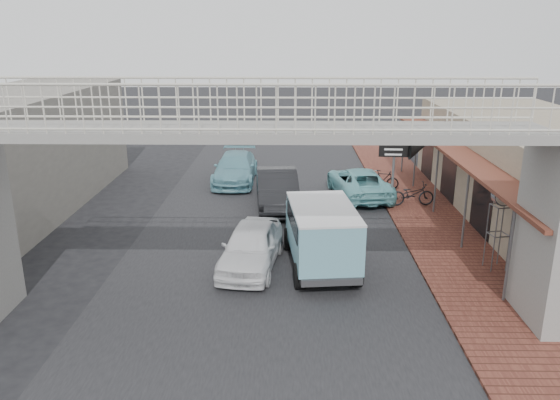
{
  "coord_description": "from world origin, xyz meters",
  "views": [
    {
      "loc": [
        0.74,
        -17.2,
        7.48
      ],
      "look_at": [
        0.42,
        1.09,
        1.8
      ],
      "focal_mm": 35.0,
      "sensor_mm": 36.0,
      "label": 1
    }
  ],
  "objects_px": {
    "dark_sedan": "(277,189)",
    "angkot_van": "(321,228)",
    "white_hatchback": "(251,246)",
    "angkot_curb": "(359,183)",
    "arrow_sign": "(415,147)",
    "street_clock": "(502,199)",
    "motorcycle_near": "(412,194)",
    "motorcycle_far": "(383,180)",
    "angkot_far": "(235,168)"
  },
  "relations": [
    {
      "from": "angkot_van",
      "to": "white_hatchback",
      "type": "bearing_deg",
      "value": 173.73
    },
    {
      "from": "dark_sedan",
      "to": "angkot_van",
      "type": "bearing_deg",
      "value": -81.03
    },
    {
      "from": "angkot_far",
      "to": "arrow_sign",
      "type": "bearing_deg",
      "value": -28.54
    },
    {
      "from": "motorcycle_far",
      "to": "dark_sedan",
      "type": "bearing_deg",
      "value": 131.47
    },
    {
      "from": "white_hatchback",
      "to": "motorcycle_far",
      "type": "distance_m",
      "value": 10.82
    },
    {
      "from": "angkot_far",
      "to": "motorcycle_near",
      "type": "height_order",
      "value": "angkot_far"
    },
    {
      "from": "white_hatchback",
      "to": "angkot_curb",
      "type": "bearing_deg",
      "value": 68.26
    },
    {
      "from": "angkot_curb",
      "to": "dark_sedan",
      "type": "bearing_deg",
      "value": 16.51
    },
    {
      "from": "dark_sedan",
      "to": "street_clock",
      "type": "height_order",
      "value": "street_clock"
    },
    {
      "from": "angkot_curb",
      "to": "motorcycle_far",
      "type": "relative_size",
      "value": 3.24
    },
    {
      "from": "dark_sedan",
      "to": "arrow_sign",
      "type": "relative_size",
      "value": 1.49
    },
    {
      "from": "angkot_van",
      "to": "street_clock",
      "type": "bearing_deg",
      "value": -7.53
    },
    {
      "from": "dark_sedan",
      "to": "angkot_curb",
      "type": "distance_m",
      "value": 4.15
    },
    {
      "from": "white_hatchback",
      "to": "motorcycle_near",
      "type": "distance_m",
      "value": 9.27
    },
    {
      "from": "angkot_far",
      "to": "street_clock",
      "type": "relative_size",
      "value": 1.78
    },
    {
      "from": "white_hatchback",
      "to": "angkot_curb",
      "type": "xyz_separation_m",
      "value": [
        4.5,
        8.08,
        -0.04
      ]
    },
    {
      "from": "motorcycle_near",
      "to": "angkot_far",
      "type": "bearing_deg",
      "value": 59.44
    },
    {
      "from": "street_clock",
      "to": "angkot_far",
      "type": "bearing_deg",
      "value": 120.79
    },
    {
      "from": "angkot_far",
      "to": "dark_sedan",
      "type": "bearing_deg",
      "value": -61.25
    },
    {
      "from": "angkot_far",
      "to": "arrow_sign",
      "type": "relative_size",
      "value": 1.5
    },
    {
      "from": "angkot_curb",
      "to": "street_clock",
      "type": "height_order",
      "value": "street_clock"
    },
    {
      "from": "motorcycle_near",
      "to": "white_hatchback",
      "type": "bearing_deg",
      "value": 130.52
    },
    {
      "from": "white_hatchback",
      "to": "arrow_sign",
      "type": "distance_m",
      "value": 9.17
    },
    {
      "from": "motorcycle_near",
      "to": "street_clock",
      "type": "distance_m",
      "value": 7.02
    },
    {
      "from": "motorcycle_far",
      "to": "arrow_sign",
      "type": "height_order",
      "value": "arrow_sign"
    },
    {
      "from": "angkot_van",
      "to": "motorcycle_near",
      "type": "bearing_deg",
      "value": 50.31
    },
    {
      "from": "angkot_van",
      "to": "motorcycle_far",
      "type": "distance_m",
      "value": 9.84
    },
    {
      "from": "angkot_curb",
      "to": "motorcycle_near",
      "type": "bearing_deg",
      "value": 135.45
    },
    {
      "from": "white_hatchback",
      "to": "arrow_sign",
      "type": "bearing_deg",
      "value": 50.48
    },
    {
      "from": "white_hatchback",
      "to": "angkot_van",
      "type": "bearing_deg",
      "value": 6.96
    },
    {
      "from": "angkot_far",
      "to": "street_clock",
      "type": "distance_m",
      "value": 14.45
    },
    {
      "from": "white_hatchback",
      "to": "motorcycle_far",
      "type": "height_order",
      "value": "white_hatchback"
    },
    {
      "from": "dark_sedan",
      "to": "angkot_curb",
      "type": "height_order",
      "value": "dark_sedan"
    },
    {
      "from": "angkot_van",
      "to": "arrow_sign",
      "type": "bearing_deg",
      "value": 49.44
    },
    {
      "from": "motorcycle_near",
      "to": "arrow_sign",
      "type": "bearing_deg",
      "value": 159.32
    },
    {
      "from": "angkot_curb",
      "to": "arrow_sign",
      "type": "relative_size",
      "value": 1.48
    },
    {
      "from": "motorcycle_near",
      "to": "motorcycle_far",
      "type": "height_order",
      "value": "motorcycle_near"
    },
    {
      "from": "motorcycle_near",
      "to": "angkot_curb",
      "type": "bearing_deg",
      "value": 49.23
    },
    {
      "from": "motorcycle_near",
      "to": "motorcycle_far",
      "type": "relative_size",
      "value": 1.28
    },
    {
      "from": "motorcycle_near",
      "to": "street_clock",
      "type": "relative_size",
      "value": 0.69
    },
    {
      "from": "motorcycle_far",
      "to": "street_clock",
      "type": "relative_size",
      "value": 0.54
    },
    {
      "from": "angkot_curb",
      "to": "angkot_van",
      "type": "bearing_deg",
      "value": 67.13
    },
    {
      "from": "motorcycle_near",
      "to": "dark_sedan",
      "type": "bearing_deg",
      "value": 87.05
    },
    {
      "from": "angkot_van",
      "to": "arrow_sign",
      "type": "relative_size",
      "value": 1.37
    },
    {
      "from": "angkot_curb",
      "to": "arrow_sign",
      "type": "distance_m",
      "value": 3.54
    },
    {
      "from": "angkot_curb",
      "to": "angkot_far",
      "type": "relative_size",
      "value": 0.99
    },
    {
      "from": "angkot_curb",
      "to": "street_clock",
      "type": "distance_m",
      "value": 9.12
    },
    {
      "from": "arrow_sign",
      "to": "dark_sedan",
      "type": "bearing_deg",
      "value": -179.61
    },
    {
      "from": "street_clock",
      "to": "arrow_sign",
      "type": "xyz_separation_m",
      "value": [
        -1.4,
        6.29,
        0.37
      ]
    },
    {
      "from": "angkot_curb",
      "to": "angkot_van",
      "type": "relative_size",
      "value": 1.08
    }
  ]
}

